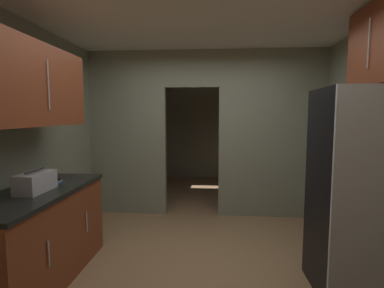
% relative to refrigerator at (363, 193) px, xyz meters
% --- Properties ---
extents(ground, '(20.00, 20.00, 0.00)m').
position_rel_refrigerator_xyz_m(ground, '(-1.47, 0.24, -0.93)').
color(ground, '#93704C').
extents(kitchen_overhead_slab, '(4.13, 7.53, 0.06)m').
position_rel_refrigerator_xyz_m(kitchen_overhead_slab, '(-1.47, 0.77, 1.73)').
color(kitchen_overhead_slab, silver).
extents(kitchen_partition, '(3.73, 0.12, 2.63)m').
position_rel_refrigerator_xyz_m(kitchen_partition, '(-1.43, 2.01, 0.45)').
color(kitchen_partition, gray).
rests_on(kitchen_partition, ground).
extents(adjoining_room_shell, '(3.73, 2.89, 2.63)m').
position_rel_refrigerator_xyz_m(adjoining_room_shell, '(-1.47, 3.99, 0.39)').
color(adjoining_room_shell, gray).
rests_on(adjoining_room_shell, ground).
extents(refrigerator, '(0.79, 0.71, 1.85)m').
position_rel_refrigerator_xyz_m(refrigerator, '(0.00, 0.00, 0.00)').
color(refrigerator, black).
rests_on(refrigerator, ground).
extents(lower_cabinet_run, '(0.67, 1.63, 0.91)m').
position_rel_refrigerator_xyz_m(lower_cabinet_run, '(-3.00, -0.09, -0.47)').
color(lower_cabinet_run, brown).
rests_on(lower_cabinet_run, ground).
extents(upper_cabinet_counterside, '(0.36, 1.47, 0.75)m').
position_rel_refrigerator_xyz_m(upper_cabinet_counterside, '(-3.00, -0.09, 0.96)').
color(upper_cabinet_counterside, brown).
extents(boombox, '(0.21, 0.40, 0.21)m').
position_rel_refrigerator_xyz_m(boombox, '(-2.98, -0.12, 0.07)').
color(boombox, '#B2B2B7').
rests_on(boombox, lower_cabinet_run).
extents(book_stack, '(0.15, 0.16, 0.07)m').
position_rel_refrigerator_xyz_m(book_stack, '(-2.97, 0.19, 0.02)').
color(book_stack, '#2D609E').
rests_on(book_stack, lower_cabinet_run).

